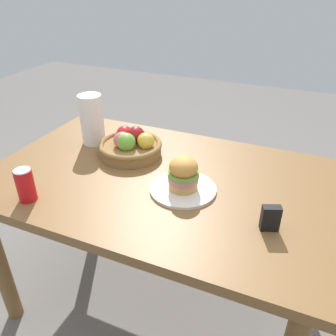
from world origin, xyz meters
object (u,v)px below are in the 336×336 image
object	(u,v)px
sandwich	(183,173)
fruit_basket	(131,145)
plate	(183,189)
soda_can	(25,185)
paper_towel_roll	(92,120)
napkin_holder	(270,218)

from	to	relation	value
sandwich	fruit_basket	xyz separation A→B (m)	(-0.33, 0.18, -0.03)
plate	sandwich	distance (m)	0.07
plate	soda_can	bearing A→B (deg)	-150.92
soda_can	paper_towel_roll	world-z (taller)	paper_towel_roll
paper_towel_roll	soda_can	bearing A→B (deg)	-84.61
fruit_basket	paper_towel_roll	size ratio (longest dim) A/B	1.21
soda_can	paper_towel_roll	bearing A→B (deg)	95.39
fruit_basket	napkin_holder	distance (m)	0.73
sandwich	fruit_basket	size ratio (longest dim) A/B	0.45
sandwich	soda_can	size ratio (longest dim) A/B	1.03
fruit_basket	soda_can	bearing A→B (deg)	-111.12
sandwich	fruit_basket	bearing A→B (deg)	150.89
plate	paper_towel_roll	size ratio (longest dim) A/B	1.07
soda_can	plate	bearing A→B (deg)	29.08
plate	napkin_holder	size ratio (longest dim) A/B	2.86
plate	sandwich	world-z (taller)	sandwich
sandwich	paper_towel_roll	distance (m)	0.60
plate	fruit_basket	bearing A→B (deg)	150.89
paper_towel_roll	plate	bearing A→B (deg)	-21.86
paper_towel_roll	napkin_holder	size ratio (longest dim) A/B	2.67
sandwich	napkin_holder	bearing A→B (deg)	-16.54
plate	paper_towel_roll	bearing A→B (deg)	158.14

